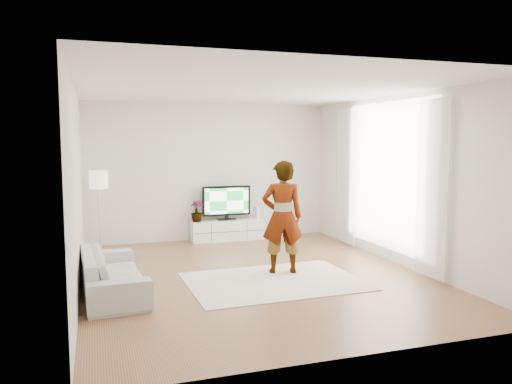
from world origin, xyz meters
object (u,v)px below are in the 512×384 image
object	(u,v)px
player	(282,217)
floor_lamp	(99,183)
media_console	(227,230)
television	(226,202)
sofa	(113,272)
rug	(274,281)

from	to	relation	value
player	floor_lamp	distance (m)	3.64
media_console	floor_lamp	xyz separation A→B (m)	(-2.49, -0.29, 1.06)
television	sofa	world-z (taller)	television
player	sofa	distance (m)	2.61
media_console	sofa	bearing A→B (deg)	-128.32
player	sofa	size ratio (longest dim) A/B	0.89
media_console	floor_lamp	bearing A→B (deg)	-173.44
rug	sofa	distance (m)	2.28
media_console	television	bearing A→B (deg)	90.00
television	rug	size ratio (longest dim) A/B	0.40
floor_lamp	sofa	bearing A→B (deg)	-87.41
media_console	sofa	world-z (taller)	sofa
media_console	floor_lamp	distance (m)	2.72
television	player	xyz separation A→B (m)	(0.16, -2.77, 0.08)
sofa	floor_lamp	distance (m)	2.89
rug	player	distance (m)	1.01
floor_lamp	television	bearing A→B (deg)	7.19
television	sofa	distance (m)	3.88
floor_lamp	media_console	bearing A→B (deg)	6.56
media_console	television	size ratio (longest dim) A/B	1.47
media_console	rug	world-z (taller)	media_console
floor_lamp	player	bearing A→B (deg)	-42.77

